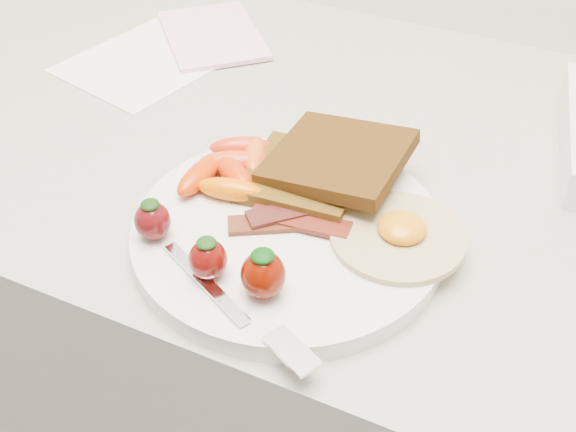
% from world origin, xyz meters
% --- Properties ---
extents(counter, '(2.00, 0.60, 0.90)m').
position_xyz_m(counter, '(0.00, 1.70, 0.45)').
color(counter, gray).
rests_on(counter, ground).
extents(plate, '(0.27, 0.27, 0.02)m').
position_xyz_m(plate, '(0.02, 1.54, 0.91)').
color(plate, silver).
rests_on(plate, counter).
extents(toast_lower, '(0.11, 0.11, 0.01)m').
position_xyz_m(toast_lower, '(0.01, 1.60, 0.93)').
color(toast_lower, '#452D0F').
rests_on(toast_lower, plate).
extents(toast_upper, '(0.12, 0.12, 0.03)m').
position_xyz_m(toast_upper, '(0.03, 1.62, 0.94)').
color(toast_upper, black).
rests_on(toast_upper, toast_lower).
extents(fried_egg, '(0.15, 0.15, 0.02)m').
position_xyz_m(fried_egg, '(0.11, 1.57, 0.92)').
color(fried_egg, beige).
rests_on(fried_egg, plate).
extents(bacon_strips, '(0.10, 0.09, 0.01)m').
position_xyz_m(bacon_strips, '(0.02, 1.55, 0.92)').
color(bacon_strips, black).
rests_on(bacon_strips, plate).
extents(baby_carrots, '(0.09, 0.11, 0.02)m').
position_xyz_m(baby_carrots, '(-0.06, 1.58, 0.93)').
color(baby_carrots, red).
rests_on(baby_carrots, plate).
extents(strawberries, '(0.15, 0.05, 0.04)m').
position_xyz_m(strawberries, '(-0.01, 1.47, 0.94)').
color(strawberries, '#4A080B').
rests_on(strawberries, plate).
extents(fork, '(0.16, 0.08, 0.00)m').
position_xyz_m(fork, '(0.03, 1.43, 0.92)').
color(fork, silver).
rests_on(fork, plate).
extents(paper_sheet, '(0.20, 0.24, 0.00)m').
position_xyz_m(paper_sheet, '(-0.27, 1.77, 0.90)').
color(paper_sheet, white).
rests_on(paper_sheet, counter).
extents(notepad, '(0.20, 0.20, 0.01)m').
position_xyz_m(notepad, '(-0.23, 1.85, 0.91)').
color(notepad, '#FDB6CD').
rests_on(notepad, paper_sheet).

